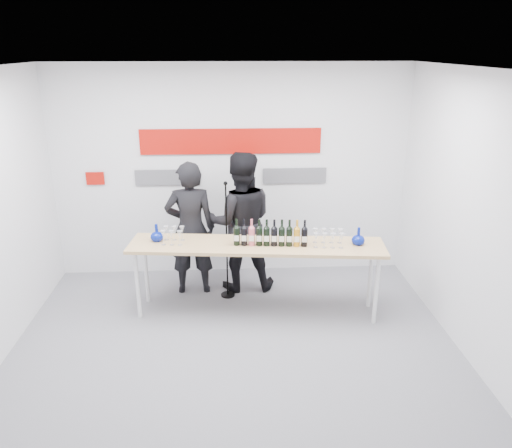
% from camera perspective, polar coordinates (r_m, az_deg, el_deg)
% --- Properties ---
extents(ground, '(5.00, 5.00, 0.00)m').
position_cam_1_polar(ground, '(5.85, -2.39, -13.43)').
color(ground, slate).
rests_on(ground, ground).
extents(back_wall, '(5.00, 0.04, 3.00)m').
position_cam_1_polar(back_wall, '(7.10, -2.83, 5.89)').
color(back_wall, silver).
rests_on(back_wall, ground).
extents(signage, '(3.38, 0.02, 0.79)m').
position_cam_1_polar(signage, '(7.00, -3.33, 8.25)').
color(signage, '#AC0F07').
rests_on(signage, back_wall).
extents(tasting_table, '(3.14, 0.93, 0.93)m').
position_cam_1_polar(tasting_table, '(6.08, 0.05, -2.90)').
color(tasting_table, tan).
rests_on(tasting_table, ground).
extents(wine_bottles, '(0.89, 0.17, 0.33)m').
position_cam_1_polar(wine_bottles, '(5.95, 1.66, -0.99)').
color(wine_bottles, black).
rests_on(wine_bottles, tasting_table).
extents(decanter_left, '(0.16, 0.16, 0.21)m').
position_cam_1_polar(decanter_left, '(6.23, -11.29, -0.97)').
color(decanter_left, navy).
rests_on(decanter_left, tasting_table).
extents(decanter_right, '(0.16, 0.16, 0.21)m').
position_cam_1_polar(decanter_right, '(6.13, 11.63, -1.35)').
color(decanter_right, navy).
rests_on(decanter_right, tasting_table).
extents(glasses_left, '(0.28, 0.24, 0.18)m').
position_cam_1_polar(glasses_left, '(6.14, -9.49, -1.30)').
color(glasses_left, silver).
rests_on(glasses_left, tasting_table).
extents(glasses_right, '(0.38, 0.25, 0.18)m').
position_cam_1_polar(glasses_right, '(6.04, 8.24, -1.60)').
color(glasses_right, silver).
rests_on(glasses_right, tasting_table).
extents(presenter_left, '(0.68, 0.47, 1.82)m').
position_cam_1_polar(presenter_left, '(6.66, -7.49, -0.52)').
color(presenter_left, black).
rests_on(presenter_left, ground).
extents(presenter_right, '(0.94, 0.74, 1.91)m').
position_cam_1_polar(presenter_right, '(6.70, -1.80, 0.21)').
color(presenter_right, black).
rests_on(presenter_right, ground).
extents(mic_stand, '(0.19, 0.19, 1.61)m').
position_cam_1_polar(mic_stand, '(6.63, -3.32, -4.42)').
color(mic_stand, black).
rests_on(mic_stand, ground).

